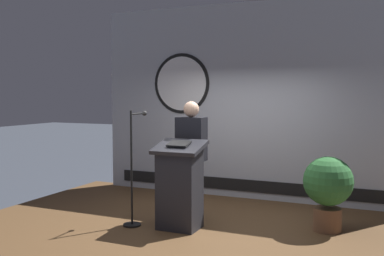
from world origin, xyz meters
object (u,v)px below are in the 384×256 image
Objects in this scene: speaker_person at (191,159)px; potted_plant at (328,186)px; microphone_stand at (134,185)px; podium at (180,186)px.

speaker_person reaches higher than potted_plant.
podium is at bearing 9.03° from microphone_stand.
microphone_stand reaches higher than potted_plant.
speaker_person reaches higher than microphone_stand.
potted_plant is (1.83, 0.20, -0.27)m from speaker_person.
microphone_stand is (-0.59, -0.58, -0.30)m from speaker_person.
podium is 0.56m from speaker_person.
microphone_stand reaches higher than podium.
podium is 0.70× the size of speaker_person.
speaker_person is 1.86m from potted_plant.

